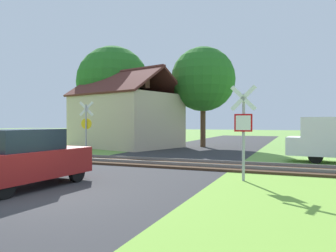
# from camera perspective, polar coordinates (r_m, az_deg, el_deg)

# --- Properties ---
(ground_plane) EXTENTS (160.00, 160.00, 0.00)m
(ground_plane) POSITION_cam_1_polar(r_m,az_deg,el_deg) (9.64, -22.63, -11.31)
(ground_plane) COLOR #6B9942
(road_asphalt) EXTENTS (7.95, 80.00, 0.01)m
(road_asphalt) POSITION_cam_1_polar(r_m,az_deg,el_deg) (11.12, -15.28, -9.66)
(road_asphalt) COLOR #2D2D30
(road_asphalt) RESTS_ON ground
(rail_track) EXTENTS (60.00, 2.60, 0.22)m
(rail_track) POSITION_cam_1_polar(r_m,az_deg,el_deg) (15.82, -3.05, -6.36)
(rail_track) COLOR #422D1E
(rail_track) RESTS_ON ground
(stop_sign_near) EXTENTS (0.88, 0.15, 3.24)m
(stop_sign_near) POSITION_cam_1_polar(r_m,az_deg,el_deg) (11.34, 13.00, -0.11)
(stop_sign_near) COLOR #9E9EA5
(stop_sign_near) RESTS_ON ground
(crossing_sign_far) EXTENTS (0.86, 0.23, 3.22)m
(crossing_sign_far) POSITION_cam_1_polar(r_m,az_deg,el_deg) (19.67, -14.06, 0.30)
(crossing_sign_far) COLOR #9E9EA5
(crossing_sign_far) RESTS_ON ground
(house) EXTENTS (9.39, 8.23, 6.20)m
(house) POSITION_cam_1_polar(r_m,az_deg,el_deg) (26.34, -7.33, 1.20)
(house) COLOR #C6B293
(house) RESTS_ON ground
(tree_center) EXTENTS (5.16, 5.16, 8.03)m
(tree_center) POSITION_cam_1_polar(r_m,az_deg,el_deg) (26.68, 6.12, 8.07)
(tree_center) COLOR #513823
(tree_center) RESTS_ON ground
(tree_left) EXTENTS (6.45, 6.45, 8.76)m
(tree_left) POSITION_cam_1_polar(r_m,az_deg,el_deg) (29.90, -9.57, 7.44)
(tree_left) COLOR #513823
(tree_left) RESTS_ON ground
(parked_car) EXTENTS (1.94, 4.11, 1.78)m
(parked_car) POSITION_cam_1_polar(r_m,az_deg,el_deg) (10.85, -23.39, -5.20)
(parked_car) COLOR maroon
(parked_car) RESTS_ON ground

